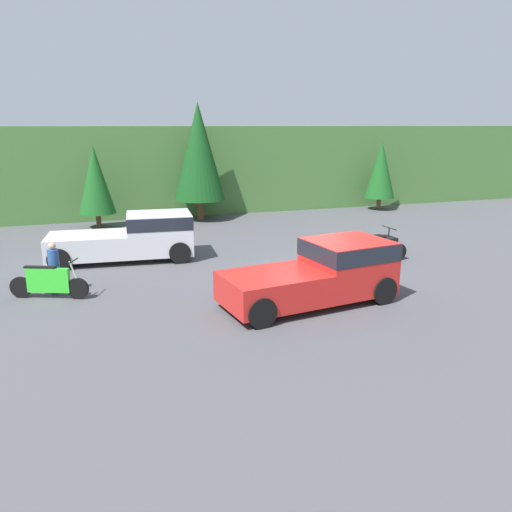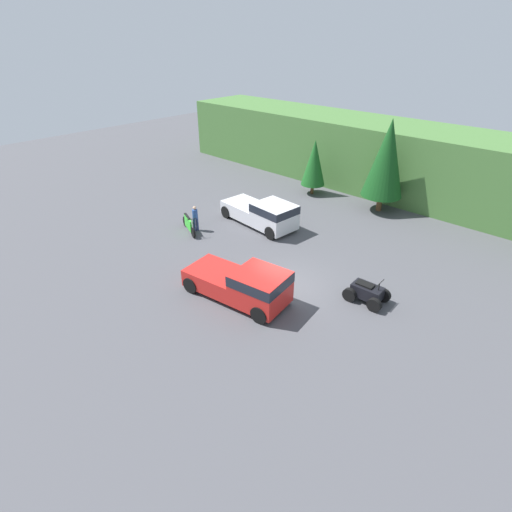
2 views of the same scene
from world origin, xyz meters
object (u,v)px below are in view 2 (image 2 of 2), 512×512
quad_atv (367,293)px  rider_person (195,217)px  pickup_truck_red (245,283)px  pickup_truck_second (264,213)px  dirt_bike (189,224)px

quad_atv → rider_person: bearing=180.0°
pickup_truck_red → pickup_truck_second: bearing=117.6°
pickup_truck_second → dirt_bike: 4.77m
pickup_truck_second → dirt_bike: pickup_truck_second is taller
dirt_bike → quad_atv: size_ratio=1.17×
pickup_truck_second → rider_person: pickup_truck_second is taller
pickup_truck_red → rider_person: size_ratio=3.27×
pickup_truck_second → dirt_bike: size_ratio=2.42×
pickup_truck_red → pickup_truck_second: size_ratio=0.96×
pickup_truck_second → dirt_bike: bearing=-122.6°
pickup_truck_red → dirt_bike: bearing=151.6°
quad_atv → pickup_truck_red: bearing=-140.4°
quad_atv → rider_person: rider_person is taller
quad_atv → rider_person: size_ratio=1.20×
dirt_bike → rider_person: rider_person is taller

